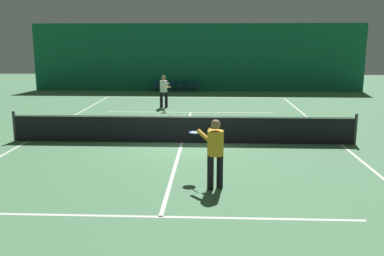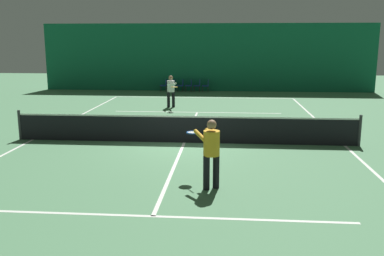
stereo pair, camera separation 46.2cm
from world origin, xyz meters
TOP-DOWN VIEW (x-y plane):
  - ground_plane at (0.00, 0.00)m, footprint 60.00×60.00m
  - backdrop_curtain at (0.00, 15.49)m, footprint 23.00×0.12m
  - court_line_baseline_far at (0.00, 11.90)m, footprint 11.00×0.10m
  - court_line_service_far at (0.00, 6.40)m, footprint 8.25×0.10m
  - court_line_service_near at (0.00, -6.40)m, footprint 8.25×0.10m
  - court_line_sideline_left at (-5.50, 0.00)m, footprint 0.10×23.80m
  - court_line_sideline_right at (5.50, 0.00)m, footprint 0.10×23.80m
  - court_line_centre at (0.00, 0.00)m, footprint 0.10×12.80m
  - tennis_net at (0.00, 0.00)m, footprint 12.00×0.10m
  - player_near at (1.10, -4.60)m, footprint 1.01×1.35m
  - player_far at (-1.49, 7.86)m, footprint 0.76×1.40m
  - courtside_chair_0 at (-2.89, 14.94)m, footprint 0.44×0.44m
  - courtside_chair_1 at (-2.30, 14.94)m, footprint 0.44×0.44m
  - courtside_chair_2 at (-1.72, 14.94)m, footprint 0.44×0.44m
  - courtside_chair_3 at (-1.13, 14.94)m, footprint 0.44×0.44m
  - courtside_chair_4 at (-0.55, 14.94)m, footprint 0.44×0.44m
  - courtside_chair_5 at (0.04, 14.94)m, footprint 0.44×0.44m

SIDE VIEW (x-z plane):
  - ground_plane at x=0.00m, z-range 0.00..0.00m
  - court_line_baseline_far at x=0.00m, z-range 0.00..0.00m
  - court_line_service_far at x=0.00m, z-range 0.00..0.00m
  - court_line_service_near at x=0.00m, z-range 0.00..0.00m
  - court_line_sideline_left at x=-5.50m, z-range 0.00..0.00m
  - court_line_sideline_right at x=5.50m, z-range 0.00..0.00m
  - court_line_centre at x=0.00m, z-range 0.00..0.00m
  - courtside_chair_0 at x=-2.89m, z-range 0.07..0.91m
  - courtside_chair_1 at x=-2.30m, z-range 0.07..0.91m
  - courtside_chair_2 at x=-1.72m, z-range 0.07..0.91m
  - courtside_chair_3 at x=-1.13m, z-range 0.07..0.91m
  - courtside_chair_4 at x=-0.55m, z-range 0.07..0.91m
  - courtside_chair_5 at x=0.04m, z-range 0.07..0.91m
  - tennis_net at x=0.00m, z-range -0.02..1.05m
  - player_far at x=-1.49m, z-range 0.14..1.83m
  - player_near at x=1.10m, z-range 0.14..1.84m
  - backdrop_curtain at x=0.00m, z-range 0.00..4.64m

